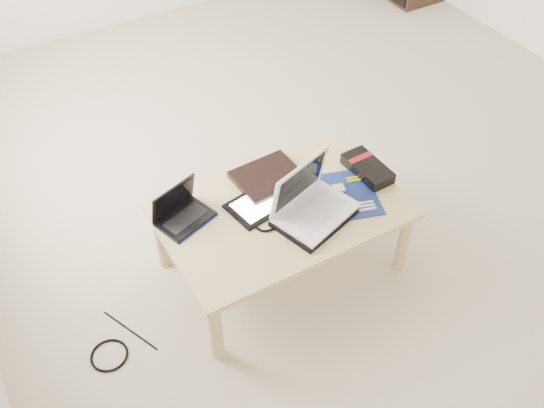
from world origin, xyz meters
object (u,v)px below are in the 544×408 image
netbook (182,212)px  white_laptop (311,202)px  coffee_table (282,216)px  gpu_box (367,168)px

netbook → white_laptop: size_ratio=0.70×
netbook → white_laptop: 0.58m
white_laptop → coffee_table: bearing=137.2°
netbook → gpu_box: size_ratio=1.06×
netbook → white_laptop: white_laptop is taller
netbook → coffee_table: bearing=-22.5°
white_laptop → gpu_box: size_ratio=1.53×
netbook → gpu_box: (0.90, -0.17, -0.01)m
netbook → gpu_box: bearing=-10.5°
white_laptop → gpu_box: 0.40m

